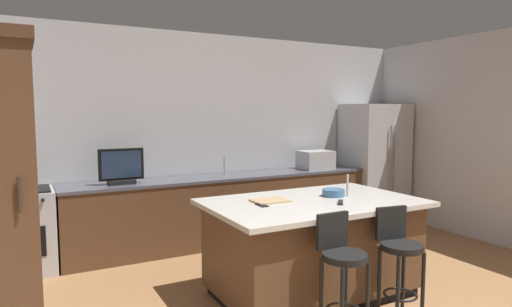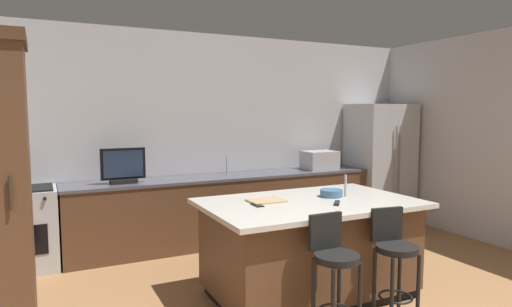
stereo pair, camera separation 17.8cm
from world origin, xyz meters
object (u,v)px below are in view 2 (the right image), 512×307
(range_oven, at_px, (22,230))
(tv_monitor, at_px, (123,167))
(tv_remote, at_px, (337,203))
(cell_phone, at_px, (257,205))
(cutting_board, at_px, (266,201))
(microwave, at_px, (320,160))
(bar_stool_right, at_px, (394,256))
(fruit_bowl, at_px, (331,193))
(kitchen_island, at_px, (309,247))
(refrigerator, at_px, (380,163))
(bar_stool_left, at_px, (334,267))

(range_oven, xyz_separation_m, tv_monitor, (1.09, -0.05, 0.63))
(tv_monitor, relative_size, tv_remote, 3.01)
(cell_phone, xyz_separation_m, cutting_board, (0.15, 0.12, 0.01))
(range_oven, height_order, tv_remote, tv_remote)
(tv_monitor, bearing_deg, microwave, 1.06)
(microwave, xyz_separation_m, bar_stool_right, (-1.11, -2.70, -0.47))
(range_oven, xyz_separation_m, cutting_board, (2.08, -1.79, 0.46))
(microwave, relative_size, cell_phone, 3.20)
(fruit_bowl, distance_m, cell_phone, 0.83)
(range_oven, distance_m, cell_phone, 2.75)
(kitchen_island, distance_m, range_oven, 3.13)
(refrigerator, height_order, bar_stool_left, refrigerator)
(kitchen_island, xyz_separation_m, cutting_board, (-0.38, 0.14, 0.45))
(tv_monitor, xyz_separation_m, fruit_bowl, (1.68, -1.81, -0.14))
(tv_monitor, relative_size, bar_stool_left, 0.53)
(refrigerator, xyz_separation_m, tv_monitor, (-3.91, 0.01, 0.16))
(kitchen_island, height_order, bar_stool_left, bar_stool_left)
(tv_remote, height_order, cutting_board, tv_remote)
(refrigerator, distance_m, microwave, 1.10)
(range_oven, bearing_deg, fruit_bowl, -33.97)
(range_oven, distance_m, bar_stool_left, 3.48)
(microwave, relative_size, bar_stool_left, 0.50)
(kitchen_island, distance_m, microwave, 2.47)
(range_oven, relative_size, fruit_bowl, 4.19)
(cell_phone, bearing_deg, kitchen_island, -2.15)
(kitchen_island, xyz_separation_m, refrigerator, (2.53, 1.88, 0.46))
(refrigerator, relative_size, cutting_board, 5.60)
(range_oven, height_order, bar_stool_left, bar_stool_left)
(refrigerator, bearing_deg, fruit_bowl, -141.04)
(range_oven, bearing_deg, kitchen_island, -38.11)
(tv_monitor, height_order, cell_phone, tv_monitor)
(kitchen_island, xyz_separation_m, bar_stool_right, (0.32, -0.77, 0.10))
(bar_stool_right, bearing_deg, bar_stool_left, -170.17)
(fruit_bowl, bearing_deg, tv_monitor, 132.80)
(refrigerator, bearing_deg, tv_remote, -138.56)
(microwave, height_order, fruit_bowl, microwave)
(range_oven, bearing_deg, tv_monitor, -2.68)
(refrigerator, height_order, fruit_bowl, refrigerator)
(range_oven, xyz_separation_m, bar_stool_left, (2.17, -2.71, 0.12))
(fruit_bowl, distance_m, tv_remote, 0.35)
(range_oven, xyz_separation_m, tv_remote, (2.60, -2.17, 0.46))
(kitchen_island, bearing_deg, bar_stool_right, -67.20)
(tv_remote, bearing_deg, microwave, 98.89)
(tv_remote, bearing_deg, range_oven, 179.96)
(refrigerator, height_order, microwave, refrigerator)
(refrigerator, relative_size, microwave, 3.86)
(fruit_bowl, height_order, tv_remote, fruit_bowl)
(microwave, height_order, tv_monitor, tv_monitor)
(refrigerator, distance_m, bar_stool_right, 3.46)
(range_oven, bearing_deg, microwave, 0.02)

